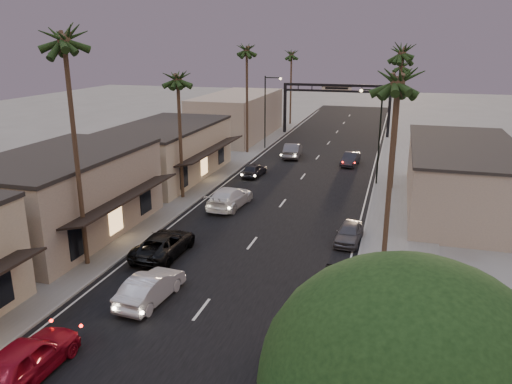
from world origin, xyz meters
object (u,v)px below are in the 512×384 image
Objects in this scene: palm_lb at (63,33)px; palm_far at (292,52)px; palm_ld at (247,47)px; curbside_near at (296,381)px; oncoming_red at (27,359)px; curbside_black at (331,296)px; arch at (336,97)px; oncoming_pickup at (164,244)px; streetlight_left at (267,106)px; palm_ra at (398,74)px; palm_rb at (402,48)px; palm_lc at (177,74)px; streetlight_right at (377,128)px; palm_rc at (402,63)px; oncoming_silver at (151,287)px.

palm_far is (0.30, 56.00, -1.94)m from palm_lb.
palm_ld is 45.11m from curbside_near.
palm_lb is 3.08× the size of oncoming_red.
palm_far is at bearing 109.96° from curbside_black.
oncoming_pickup is at bearing -96.01° from arch.
streetlight_left is 0.68× the size of palm_ra.
palm_lb is 3.26× the size of curbside_black.
arch is 1.00× the size of palm_lb.
palm_rb is 25.94m from curbside_black.
arch is 1.69× the size of streetlight_left.
curbside_black is at bearing -128.61° from palm_ra.
oncoming_red is (3.61, -65.81, -10.60)m from palm_far.
oncoming_red is at bearing -80.68° from palm_lc.
oncoming_red is at bearing -87.22° from streetlight_left.
streetlight_right is at bearing -108.96° from oncoming_red.
palm_lb is at bearing -128.02° from palm_rb.
palm_lb is at bearing -100.16° from arch.
streetlight_right is 0.74× the size of palm_lc.
palm_lc is 42.01m from palm_far.
oncoming_red is (-13.29, -51.81, -9.63)m from palm_rc.
oncoming_pickup reaches higher than curbside_black.
oncoming_red is 14.01m from curbside_black.
streetlight_right is at bearing -65.24° from palm_far.
palm_far is (-16.90, 14.00, 0.97)m from palm_rc.
palm_lc is (-8.60, -34.00, 4.94)m from arch.
streetlight_right is 19.75m from palm_rc.
palm_lb reaches higher than palm_rb.
palm_lb is (-1.68, -36.00, 8.06)m from streetlight_left.
oncoming_silver is 1.00× the size of curbside_black.
oncoming_red is at bearing -94.64° from arch.
palm_rc is (8.60, -6.00, 4.94)m from arch.
oncoming_red is at bearing -112.67° from palm_rb.
palm_rc is (0.00, 20.00, -1.95)m from palm_rb.
palm_ld is (0.00, 19.00, 1.95)m from palm_lc.
streetlight_left is 33.76m from oncoming_pickup.
palm_rb is at bearing 51.98° from palm_lb.
oncoming_silver is 9.24m from curbside_black.
streetlight_right is at bearing -32.79° from palm_ld.
palm_ra reaches higher than curbside_near.
curbside_black is at bearing -45.40° from palm_lc.
streetlight_left is at bearing 137.95° from palm_rb.
curbside_black is at bearing -66.48° from palm_ld.
oncoming_pickup is (2.14, -33.38, -4.58)m from streetlight_left.
streetlight_left is 1.93× the size of curbside_black.
arch is at bearing 60.17° from palm_ld.
curbside_near is (5.87, -56.11, -4.74)m from arch.
palm_lc reaches higher than curbside_near.
palm_ra reaches higher than curbside_black.
oncoming_silver is (-11.45, -44.88, -9.70)m from palm_rc.
palm_rc is 47.32m from oncoming_silver.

